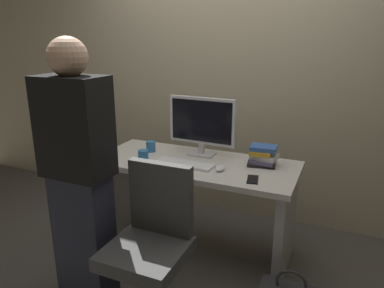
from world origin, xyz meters
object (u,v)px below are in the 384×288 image
at_px(desk, 195,189).
at_px(cup_by_monitor, 151,146).
at_px(office_chair, 151,253).
at_px(keyboard, 185,164).
at_px(mouse, 220,168).
at_px(cup_near_keyboard, 143,156).
at_px(book_stack, 263,156).
at_px(cell_phone, 253,179).
at_px(person_at_desk, 79,176).
at_px(monitor, 202,123).

distance_m(desk, cup_by_monitor, 0.51).
distance_m(office_chair, keyboard, 0.73).
relative_size(mouse, cup_near_keyboard, 1.17).
xyz_separation_m(book_stack, cell_phone, (0.01, -0.31, -0.06)).
xyz_separation_m(desk, person_at_desk, (-0.41, -0.78, 0.32)).
bearing_deg(cell_phone, person_at_desk, -157.49).
xyz_separation_m(desk, office_chair, (0.05, -0.76, -0.09)).
relative_size(desk, cup_by_monitor, 17.89).
bearing_deg(mouse, person_at_desk, -133.85).
relative_size(monitor, mouse, 5.41).
bearing_deg(cup_by_monitor, keyboard, -25.81).
bearing_deg(mouse, book_stack, 44.14).
height_order(desk, cup_near_keyboard, cup_near_keyboard).
xyz_separation_m(keyboard, cell_phone, (0.52, -0.08, -0.01)).
xyz_separation_m(monitor, cup_by_monitor, (-0.41, -0.08, -0.21)).
height_order(desk, mouse, mouse).
relative_size(cup_by_monitor, cell_phone, 0.59).
xyz_separation_m(desk, book_stack, (0.48, 0.13, 0.29)).
distance_m(cup_near_keyboard, cup_by_monitor, 0.24).
xyz_separation_m(desk, cell_phone, (0.49, -0.18, 0.23)).
bearing_deg(keyboard, book_stack, 26.93).
bearing_deg(cup_by_monitor, book_stack, 2.94).
relative_size(desk, book_stack, 6.88).
xyz_separation_m(mouse, cup_by_monitor, (-0.66, 0.19, 0.03)).
bearing_deg(person_at_desk, office_chair, 2.75).
bearing_deg(cell_phone, book_stack, 80.43).
xyz_separation_m(person_at_desk, mouse, (0.65, 0.67, -0.08)).
bearing_deg(book_stack, cup_near_keyboard, -161.67).
bearing_deg(office_chair, person_at_desk, -177.25).
xyz_separation_m(monitor, keyboard, (-0.02, -0.27, -0.25)).
height_order(desk, monitor, monitor).
distance_m(monitor, cell_phone, 0.66).
xyz_separation_m(keyboard, book_stack, (0.51, 0.23, 0.06)).
xyz_separation_m(office_chair, cup_by_monitor, (-0.47, 0.84, 0.35)).
distance_m(person_at_desk, cup_near_keyboard, 0.64).
height_order(cup_by_monitor, cell_phone, cup_by_monitor).
bearing_deg(cell_phone, mouse, 152.19).
distance_m(monitor, cup_by_monitor, 0.47).
height_order(cup_near_keyboard, cup_by_monitor, cup_near_keyboard).
relative_size(person_at_desk, cup_near_keyboard, 19.16).
bearing_deg(desk, keyboard, -108.95).
height_order(mouse, cell_phone, mouse).
distance_m(keyboard, cell_phone, 0.53).
bearing_deg(book_stack, office_chair, -115.79).
relative_size(desk, mouse, 15.11).
bearing_deg(cell_phone, cup_near_keyboard, 166.54).
relative_size(desk, monitor, 2.79).
height_order(mouse, cup_near_keyboard, cup_near_keyboard).
xyz_separation_m(office_chair, keyboard, (-0.09, 0.65, 0.32)).
bearing_deg(cup_near_keyboard, cup_by_monitor, 106.43).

